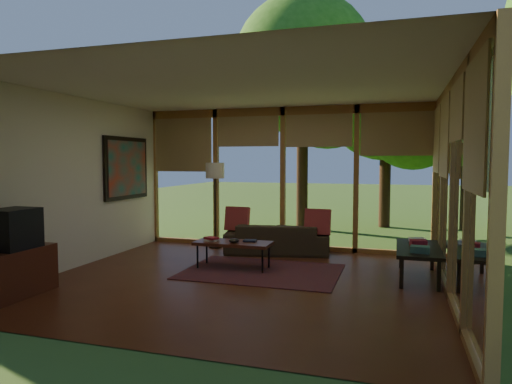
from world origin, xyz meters
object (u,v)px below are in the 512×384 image
(floor_lamp, at_px, (215,175))
(side_console, at_px, (418,250))
(media_cabinet, at_px, (13,272))
(coffee_table, at_px, (233,244))
(sofa, at_px, (277,238))
(television, at_px, (13,229))

(floor_lamp, xyz_separation_m, side_console, (3.67, -1.31, -1.00))
(media_cabinet, distance_m, floor_lamp, 4.04)
(coffee_table, distance_m, side_console, 2.75)
(coffee_table, xyz_separation_m, side_console, (2.74, 0.21, 0.02))
(sofa, bearing_deg, coffee_table, 64.13)
(side_console, bearing_deg, media_cabinet, -153.87)
(side_console, bearing_deg, floor_lamp, 160.38)
(media_cabinet, height_order, side_console, media_cabinet)
(sofa, relative_size, television, 3.40)
(sofa, xyz_separation_m, television, (-2.47, -3.52, 0.58))
(sofa, relative_size, coffee_table, 1.56)
(television, distance_m, coffee_table, 3.07)
(floor_lamp, bearing_deg, side_console, -19.62)
(sofa, height_order, television, television)
(floor_lamp, bearing_deg, media_cabinet, -108.02)
(floor_lamp, relative_size, side_console, 1.18)
(sofa, distance_m, side_console, 2.64)
(media_cabinet, relative_size, television, 1.82)
(television, bearing_deg, coffee_table, 46.03)
(sofa, bearing_deg, television, 44.21)
(media_cabinet, bearing_deg, sofa, 54.74)
(media_cabinet, distance_m, television, 0.55)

